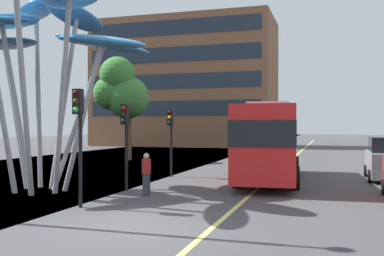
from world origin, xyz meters
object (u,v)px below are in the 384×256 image
at_px(traffic_light_island_mid, 171,128).
at_px(street_lamp, 5,35).
at_px(traffic_light_kerb_far, 125,128).
at_px(traffic_light_kerb_near, 79,122).
at_px(leaf_sculpture, 50,33).
at_px(red_bus, 269,138).
at_px(pedestrian, 146,174).

relative_size(traffic_light_island_mid, street_lamp, 0.43).
bearing_deg(traffic_light_island_mid, traffic_light_kerb_far, -90.92).
height_order(traffic_light_kerb_near, traffic_light_kerb_far, traffic_light_kerb_near).
xyz_separation_m(leaf_sculpture, traffic_light_island_mid, (3.05, 5.80, -3.87)).
distance_m(traffic_light_kerb_near, traffic_light_island_mid, 8.91).
height_order(leaf_sculpture, traffic_light_island_mid, leaf_sculpture).
height_order(red_bus, traffic_light_kerb_far, red_bus).
bearing_deg(pedestrian, traffic_light_island_mid, 101.28).
relative_size(traffic_light_kerb_near, traffic_light_kerb_far, 1.09).
bearing_deg(traffic_light_kerb_near, traffic_light_island_mid, 90.95).
bearing_deg(traffic_light_kerb_far, red_bus, 44.60).
xyz_separation_m(red_bus, traffic_light_kerb_far, (-5.07, -5.00, 0.50)).
xyz_separation_m(street_lamp, pedestrian, (1.76, 5.48, -4.25)).
height_order(leaf_sculpture, pedestrian, leaf_sculpture).
distance_m(red_bus, pedestrian, 7.06).
bearing_deg(traffic_light_kerb_far, traffic_light_kerb_near, -86.58).
xyz_separation_m(red_bus, traffic_light_kerb_near, (-4.84, -8.83, 0.72)).
bearing_deg(traffic_light_kerb_far, leaf_sculpture, -166.24).
height_order(traffic_light_kerb_far, pedestrian, traffic_light_kerb_far).
distance_m(leaf_sculpture, traffic_light_island_mid, 7.61).
bearing_deg(traffic_light_kerb_far, traffic_light_island_mid, 89.08).
bearing_deg(street_lamp, traffic_light_island_mid, 87.04).
relative_size(leaf_sculpture, traffic_light_kerb_near, 2.40).
distance_m(traffic_light_island_mid, pedestrian, 6.25).
xyz_separation_m(traffic_light_island_mid, street_lamp, (-0.59, -11.37, 2.55)).
xyz_separation_m(traffic_light_kerb_far, pedestrian, (1.26, -0.83, -1.71)).
relative_size(leaf_sculpture, traffic_light_kerb_far, 2.63).
height_order(red_bus, pedestrian, red_bus).
height_order(red_bus, leaf_sculpture, leaf_sculpture).
bearing_deg(traffic_light_island_mid, traffic_light_kerb_near, -89.05).
distance_m(traffic_light_kerb_near, pedestrian, 3.72).
height_order(leaf_sculpture, traffic_light_kerb_far, leaf_sculpture).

